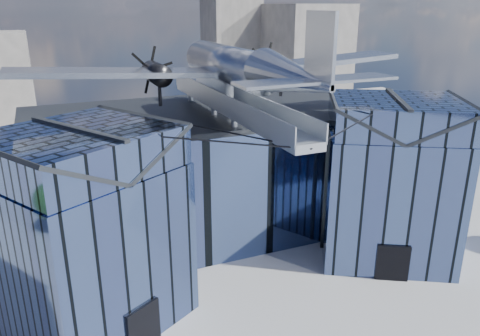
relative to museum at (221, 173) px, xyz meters
name	(u,v)px	position (x,y,z in m)	size (l,w,h in m)	color
ground_plane	(251,273)	(0.00, -5.82, -5.54)	(120.00, 120.00, 0.00)	gray
museum	(221,173)	(0.00, 0.00, 0.00)	(32.88, 24.50, 17.60)	#3F5281
bg_towers	(129,57)	(1.45, 44.67, 4.47)	(77.00, 24.50, 26.00)	slate
tree_side_e	(421,135)	(26.71, 6.87, -1.52)	(3.94, 3.94, 5.93)	#321F14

